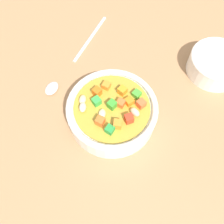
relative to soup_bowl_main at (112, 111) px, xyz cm
name	(u,v)px	position (x,y,z in cm)	size (l,w,h in cm)	color
ground_plane	(112,120)	(0.00, 0.01, -3.50)	(140.00, 140.00, 2.00)	#9E754F
soup_bowl_main	(112,111)	(0.00, 0.00, 0.00)	(15.57, 15.57, 5.57)	white
spoon	(70,63)	(-5.40, 13.98, -2.05)	(15.98, 19.05, 1.09)	silver
side_bowl_small	(216,64)	(22.24, 5.48, -0.34)	(10.71, 10.71, 4.17)	white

